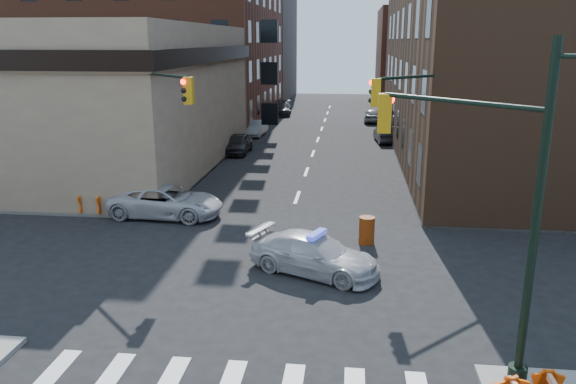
% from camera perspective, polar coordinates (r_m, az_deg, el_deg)
% --- Properties ---
extents(ground, '(140.00, 140.00, 0.00)m').
position_cam_1_polar(ground, '(20.33, -1.81, -8.18)').
color(ground, black).
rests_on(ground, ground).
extents(sidewalk_nw, '(34.00, 54.50, 0.15)m').
position_cam_1_polar(sidewalk_nw, '(57.87, -20.15, 6.32)').
color(sidewalk_nw, gray).
rests_on(sidewalk_nw, ground).
extents(bank_building, '(22.00, 22.00, 9.00)m').
position_cam_1_polar(bank_building, '(40.31, -23.18, 8.91)').
color(bank_building, '#9C8666').
rests_on(bank_building, ground).
extents(apartment_block, '(25.00, 25.00, 24.00)m').
position_cam_1_polar(apartment_block, '(62.33, -14.22, 18.36)').
color(apartment_block, brown).
rests_on(apartment_block, ground).
extents(commercial_row_ne, '(14.00, 34.00, 14.00)m').
position_cam_1_polar(commercial_row_ne, '(42.25, 21.06, 12.76)').
color(commercial_row_ne, '#523320').
rests_on(commercial_row_ne, ground).
extents(filler_nw, '(20.00, 18.00, 16.00)m').
position_cam_1_polar(filler_nw, '(82.62, -6.89, 15.02)').
color(filler_nw, brown).
rests_on(filler_nw, ground).
extents(filler_ne, '(16.00, 16.00, 12.00)m').
position_cam_1_polar(filler_ne, '(77.32, 15.24, 13.13)').
color(filler_ne, brown).
rests_on(filler_ne, ground).
extents(signal_pole_se, '(5.40, 5.27, 8.00)m').
position_cam_1_polar(signal_pole_se, '(13.80, 20.10, -0.21)').
color(signal_pole_se, black).
rests_on(signal_pole_se, sidewalk_se).
extents(signal_pole_nw, '(3.58, 3.67, 8.00)m').
position_cam_1_polar(signal_pole_nw, '(25.58, -13.31, 6.41)').
color(signal_pole_nw, black).
rests_on(signal_pole_nw, sidewalk_nw).
extents(signal_pole_ne, '(3.67, 3.58, 8.00)m').
position_cam_1_polar(signal_pole_ne, '(24.31, 13.79, 5.94)').
color(signal_pole_ne, black).
rests_on(signal_pole_ne, sidewalk_ne).
extents(tree_ne_near, '(3.00, 3.00, 4.85)m').
position_cam_1_polar(tree_ne_near, '(44.96, 12.66, 8.97)').
color(tree_ne_near, black).
rests_on(tree_ne_near, sidewalk_ne).
extents(tree_ne_far, '(3.00, 3.00, 4.85)m').
position_cam_1_polar(tree_ne_far, '(52.88, 11.78, 9.90)').
color(tree_ne_far, black).
rests_on(tree_ne_far, sidewalk_ne).
extents(police_car, '(5.18, 3.67, 1.39)m').
position_cam_1_polar(police_car, '(20.08, 2.69, -6.34)').
color(police_car, '#BABABE').
rests_on(police_car, ground).
extents(pickup, '(5.42, 2.75, 1.47)m').
position_cam_1_polar(pickup, '(26.95, -12.26, -0.95)').
color(pickup, '#B8B8BD').
rests_on(pickup, ground).
extents(parked_car_wnear, '(1.70, 4.22, 1.44)m').
position_cam_1_polar(parked_car_wnear, '(41.46, -5.12, 4.92)').
color(parked_car_wnear, black).
rests_on(parked_car_wnear, ground).
extents(parked_car_wfar, '(1.62, 4.06, 1.31)m').
position_cam_1_polar(parked_car_wfar, '(49.19, -3.28, 6.49)').
color(parked_car_wfar, gray).
rests_on(parked_car_wfar, ground).
extents(parked_car_wdeep, '(2.35, 5.07, 1.43)m').
position_cam_1_polar(parked_car_wdeep, '(63.12, -0.61, 8.49)').
color(parked_car_wdeep, black).
rests_on(parked_car_wdeep, ground).
extents(parked_car_enear, '(1.80, 4.14, 1.33)m').
position_cam_1_polar(parked_car_enear, '(46.54, 9.83, 5.81)').
color(parked_car_enear, black).
rests_on(parked_car_enear, ground).
extents(parked_car_efar, '(1.93, 4.28, 1.43)m').
position_cam_1_polar(parked_car_efar, '(58.09, 8.63, 7.74)').
color(parked_car_efar, gray).
rests_on(parked_car_efar, ground).
extents(pedestrian_a, '(0.80, 0.65, 1.91)m').
position_cam_1_polar(pedestrian_a, '(30.60, -15.04, 1.52)').
color(pedestrian_a, black).
rests_on(pedestrian_a, sidewalk_nw).
extents(pedestrian_b, '(0.95, 0.85, 1.60)m').
position_cam_1_polar(pedestrian_b, '(30.53, -23.60, 0.42)').
color(pedestrian_b, black).
rests_on(pedestrian_b, sidewalk_nw).
extents(pedestrian_c, '(1.27, 0.86, 2.00)m').
position_cam_1_polar(pedestrian_c, '(30.46, -24.86, 0.64)').
color(pedestrian_c, black).
rests_on(pedestrian_c, sidewalk_nw).
extents(barrel_road, '(0.68, 0.68, 1.13)m').
position_cam_1_polar(barrel_road, '(23.13, 8.00, -3.88)').
color(barrel_road, '#F0330B').
rests_on(barrel_road, ground).
extents(barrel_bank, '(0.63, 0.63, 0.92)m').
position_cam_1_polar(barrel_bank, '(27.52, -10.57, -1.12)').
color(barrel_bank, orange).
rests_on(barrel_bank, ground).
extents(barricade_nw_a, '(1.31, 0.73, 0.94)m').
position_cam_1_polar(barricade_nw_a, '(28.00, -19.25, -1.10)').
color(barricade_nw_a, '#E63E0A').
rests_on(barricade_nw_a, sidewalk_nw).
extents(barricade_nw_b, '(1.45, 0.89, 1.02)m').
position_cam_1_polar(barricade_nw_b, '(29.58, -18.68, -0.13)').
color(barricade_nw_b, '#E35B0A').
rests_on(barricade_nw_b, sidewalk_nw).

